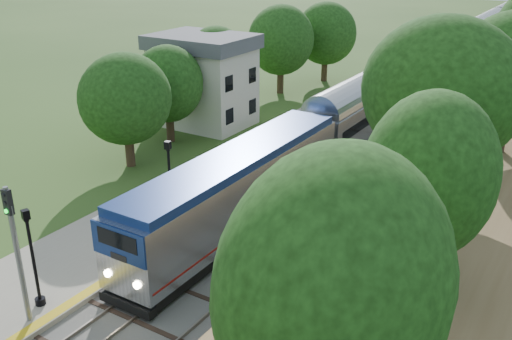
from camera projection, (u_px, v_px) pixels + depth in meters
The scene contains 11 objects.
trackbed at pixel (464, 80), 67.66m from camera, with size 9.50×170.00×0.28m.
platform at pixel (184, 199), 36.55m from camera, with size 6.40×68.00×0.38m, color gray.
yellow_stripe at pixel (221, 206), 35.09m from camera, with size 0.55×68.00×0.01m, color gold.
station_building at pixel (203, 79), 50.38m from camera, with size 8.60×6.60×8.00m.
signal_gantry at pixel (464, 46), 61.70m from camera, with size 8.40×0.38×6.20m.
trees_behind_platform at pixel (157, 103), 41.50m from camera, with size 7.82×53.32×7.21m.
train at pixel (440, 65), 64.55m from camera, with size 3.11×103.44×4.57m.
lamppost_mid at pixel (34, 264), 24.93m from camera, with size 0.47×0.47×4.73m.
lamppost_far at pixel (170, 187), 32.36m from camera, with size 0.49×0.49×4.96m.
signal_platform at pixel (15, 241), 23.20m from camera, with size 0.37×0.29×6.31m.
signal_farside at pixel (411, 136), 37.05m from camera, with size 0.33×0.26×5.97m.
Camera 1 is at (16.21, -9.71, 15.73)m, focal length 40.00 mm.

